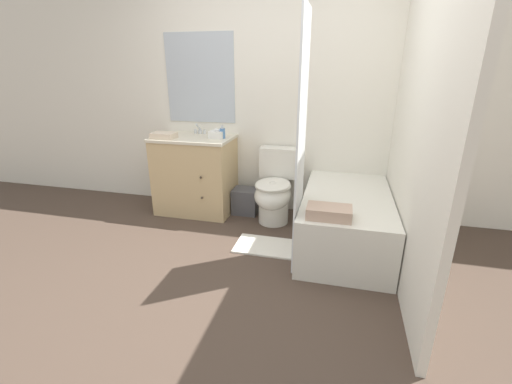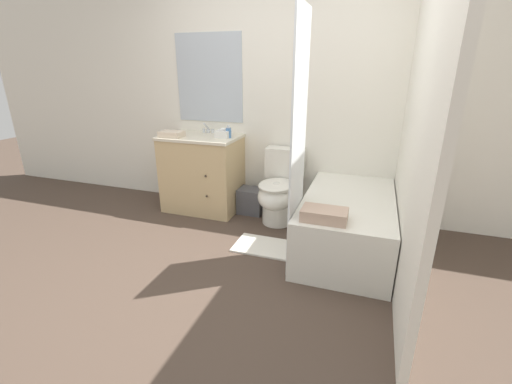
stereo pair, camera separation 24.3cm
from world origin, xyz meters
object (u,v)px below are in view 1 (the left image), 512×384
(bathtub, at_px, (345,220))
(bath_towel_folded, at_px, (329,212))
(sink_faucet, at_px, (200,131))
(toilet, at_px, (274,190))
(bath_mat, at_px, (265,246))
(wastebasket, at_px, (246,201))
(tissue_box, at_px, (217,134))
(soap_dispenser, at_px, (223,133))
(vanity_cabinet, at_px, (196,174))
(hand_towel_folded, at_px, (164,135))

(bathtub, height_order, bath_towel_folded, bath_towel_folded)
(bathtub, bearing_deg, sink_faucet, 159.98)
(toilet, height_order, bath_mat, toilet)
(wastebasket, height_order, tissue_box, tissue_box)
(toilet, bearing_deg, bath_towel_folded, -56.19)
(bath_towel_folded, bearing_deg, toilet, 123.81)
(soap_dispenser, bearing_deg, sink_faucet, 150.60)
(bath_towel_folded, bearing_deg, sink_faucet, 142.91)
(tissue_box, bearing_deg, bath_mat, -43.90)
(sink_faucet, relative_size, tissue_box, 0.97)
(vanity_cabinet, xyz_separation_m, tissue_box, (0.28, -0.01, 0.46))
(sink_faucet, distance_m, hand_towel_folded, 0.43)
(vanity_cabinet, height_order, bath_mat, vanity_cabinet)
(soap_dispenser, bearing_deg, bath_mat, -46.66)
(wastebasket, bearing_deg, vanity_cabinet, -173.97)
(soap_dispenser, bearing_deg, toilet, -6.44)
(bathtub, xyz_separation_m, bath_towel_folded, (-0.14, -0.54, 0.28))
(bath_mat, bearing_deg, soap_dispenser, 133.34)
(hand_towel_folded, bearing_deg, soap_dispenser, 14.03)
(vanity_cabinet, distance_m, sink_faucet, 0.49)
(bathtub, height_order, soap_dispenser, soap_dispenser)
(vanity_cabinet, relative_size, hand_towel_folded, 3.49)
(bathtub, bearing_deg, bath_towel_folded, -104.83)
(tissue_box, xyz_separation_m, bath_mat, (0.67, -0.65, -0.88))
(sink_faucet, relative_size, toilet, 0.19)
(vanity_cabinet, bearing_deg, bathtub, -14.28)
(sink_faucet, xyz_separation_m, wastebasket, (0.56, -0.12, -0.75))
(wastebasket, xyz_separation_m, hand_towel_folded, (-0.82, -0.22, 0.74))
(bath_mat, bearing_deg, tissue_box, 136.10)
(vanity_cabinet, distance_m, toilet, 0.92)
(tissue_box, height_order, bath_mat, tissue_box)
(toilet, xyz_separation_m, bath_towel_folded, (0.59, -0.88, 0.18))
(vanity_cabinet, relative_size, toilet, 1.14)
(bath_mat, bearing_deg, sink_faucet, 138.55)
(bath_towel_folded, height_order, bath_mat, bath_towel_folded)
(wastebasket, bearing_deg, toilet, -20.83)
(vanity_cabinet, bearing_deg, toilet, -4.67)
(toilet, height_order, bathtub, toilet)
(tissue_box, height_order, hand_towel_folded, tissue_box)
(vanity_cabinet, xyz_separation_m, soap_dispenser, (0.34, -0.01, 0.47))
(vanity_cabinet, bearing_deg, wastebasket, 6.03)
(bathtub, bearing_deg, hand_towel_folded, 172.24)
(hand_towel_folded, relative_size, bath_mat, 0.45)
(wastebasket, bearing_deg, tissue_box, -166.13)
(wastebasket, bearing_deg, soap_dispenser, -162.83)
(sink_faucet, bearing_deg, bathtub, -20.02)
(tissue_box, relative_size, bath_towel_folded, 0.44)
(sink_faucet, bearing_deg, hand_towel_folded, -127.37)
(vanity_cabinet, distance_m, bath_mat, 1.23)
(vanity_cabinet, distance_m, hand_towel_folded, 0.54)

